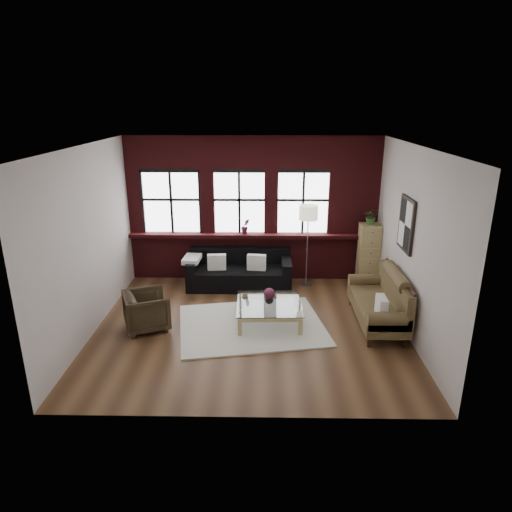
{
  "coord_description": "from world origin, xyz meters",
  "views": [
    {
      "loc": [
        0.24,
        -7.41,
        3.88
      ],
      "look_at": [
        0.1,
        0.6,
        1.15
      ],
      "focal_mm": 32.0,
      "sensor_mm": 36.0,
      "label": 1
    }
  ],
  "objects_px": {
    "vase": "(269,299)",
    "drawer_chest": "(368,255)",
    "dark_sofa": "(239,269)",
    "floor_lamp": "(307,243)",
    "vintage_settee": "(377,298)",
    "armchair": "(147,311)",
    "coffee_table": "(269,313)"
  },
  "relations": [
    {
      "from": "drawer_chest",
      "to": "floor_lamp",
      "type": "distance_m",
      "value": 1.37
    },
    {
      "from": "dark_sofa",
      "to": "coffee_table",
      "type": "bearing_deg",
      "value": -69.79
    },
    {
      "from": "vase",
      "to": "coffee_table",
      "type": "bearing_deg",
      "value": -90.0
    },
    {
      "from": "dark_sofa",
      "to": "vintage_settee",
      "type": "bearing_deg",
      "value": -34.0
    },
    {
      "from": "vase",
      "to": "drawer_chest",
      "type": "relative_size",
      "value": 0.12
    },
    {
      "from": "coffee_table",
      "to": "drawer_chest",
      "type": "relative_size",
      "value": 0.85
    },
    {
      "from": "dark_sofa",
      "to": "drawer_chest",
      "type": "relative_size",
      "value": 1.63
    },
    {
      "from": "coffee_table",
      "to": "drawer_chest",
      "type": "xyz_separation_m",
      "value": [
        2.18,
        1.89,
        0.5
      ]
    },
    {
      "from": "dark_sofa",
      "to": "vase",
      "type": "distance_m",
      "value": 1.83
    },
    {
      "from": "vase",
      "to": "drawer_chest",
      "type": "height_order",
      "value": "drawer_chest"
    },
    {
      "from": "vintage_settee",
      "to": "floor_lamp",
      "type": "distance_m",
      "value": 2.23
    },
    {
      "from": "vintage_settee",
      "to": "vase",
      "type": "height_order",
      "value": "vintage_settee"
    },
    {
      "from": "dark_sofa",
      "to": "vintage_settee",
      "type": "relative_size",
      "value": 1.17
    },
    {
      "from": "dark_sofa",
      "to": "coffee_table",
      "type": "distance_m",
      "value": 1.84
    },
    {
      "from": "dark_sofa",
      "to": "drawer_chest",
      "type": "bearing_deg",
      "value": 3.6
    },
    {
      "from": "vase",
      "to": "drawer_chest",
      "type": "distance_m",
      "value": 2.9
    },
    {
      "from": "vintage_settee",
      "to": "vase",
      "type": "distance_m",
      "value": 1.95
    },
    {
      "from": "armchair",
      "to": "coffee_table",
      "type": "height_order",
      "value": "armchair"
    },
    {
      "from": "coffee_table",
      "to": "vase",
      "type": "relative_size",
      "value": 7.39
    },
    {
      "from": "armchair",
      "to": "coffee_table",
      "type": "relative_size",
      "value": 0.65
    },
    {
      "from": "dark_sofa",
      "to": "coffee_table",
      "type": "height_order",
      "value": "dark_sofa"
    },
    {
      "from": "dark_sofa",
      "to": "armchair",
      "type": "height_order",
      "value": "dark_sofa"
    },
    {
      "from": "vintage_settee",
      "to": "armchair",
      "type": "distance_m",
      "value": 4.14
    },
    {
      "from": "vase",
      "to": "floor_lamp",
      "type": "height_order",
      "value": "floor_lamp"
    },
    {
      "from": "dark_sofa",
      "to": "floor_lamp",
      "type": "height_order",
      "value": "floor_lamp"
    },
    {
      "from": "vintage_settee",
      "to": "floor_lamp",
      "type": "relative_size",
      "value": 0.99
    },
    {
      "from": "vase",
      "to": "armchair",
      "type": "bearing_deg",
      "value": -172.94
    },
    {
      "from": "armchair",
      "to": "coffee_table",
      "type": "xyz_separation_m",
      "value": [
        2.18,
        0.27,
        -0.16
      ]
    },
    {
      "from": "vintage_settee",
      "to": "drawer_chest",
      "type": "xyz_separation_m",
      "value": [
        0.23,
        1.92,
        0.18
      ]
    },
    {
      "from": "vase",
      "to": "drawer_chest",
      "type": "bearing_deg",
      "value": 40.94
    },
    {
      "from": "drawer_chest",
      "to": "vintage_settee",
      "type": "bearing_deg",
      "value": -96.83
    },
    {
      "from": "vase",
      "to": "floor_lamp",
      "type": "distance_m",
      "value": 2.1
    }
  ]
}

